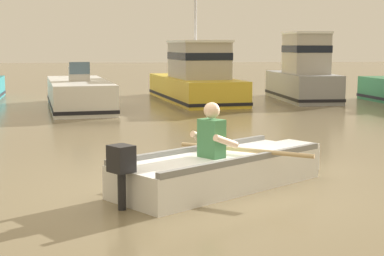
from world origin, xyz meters
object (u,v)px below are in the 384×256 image
Objects in this scene: rowboat_with_person at (223,169)px; moored_boat_white at (79,95)px; moored_boat_yellow at (196,79)px; moored_boat_grey at (303,75)px.

moored_boat_white is at bearing 104.25° from rowboat_with_person.
moored_boat_yellow is 1.44× the size of moored_boat_grey.
moored_boat_yellow is 3.84m from moored_boat_grey.
moored_boat_yellow is at bearing 177.42° from moored_boat_grey.
rowboat_with_person is 11.04m from moored_boat_white.
moored_boat_yellow reaches higher than rowboat_with_person.
moored_boat_grey is at bearing 12.94° from moored_boat_white.
moored_boat_yellow is at bearing 84.54° from rowboat_with_person.
moored_boat_grey reaches higher than rowboat_with_person.
rowboat_with_person is at bearing -75.75° from moored_boat_white.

